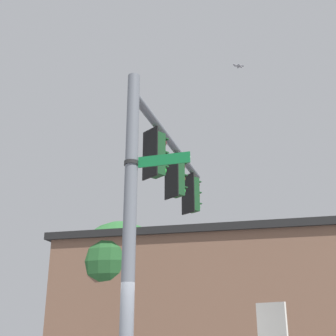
{
  "coord_description": "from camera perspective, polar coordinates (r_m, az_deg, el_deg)",
  "views": [
    {
      "loc": [
        6.85,
        -4.86,
        1.68
      ],
      "look_at": [
        -1.33,
        2.09,
        5.57
      ],
      "focal_mm": 48.04,
      "sensor_mm": 36.0,
      "label": 1
    }
  ],
  "objects": [
    {
      "name": "signal_pole",
      "position": [
        8.58,
        -4.93,
        -8.23
      ],
      "size": [
        0.26,
        0.26,
        6.81
      ],
      "primitive_type": "cylinder",
      "color": "slate",
      "rests_on": "ground"
    },
    {
      "name": "mast_arm",
      "position": [
        12.04,
        0.51,
        3.02
      ],
      "size": [
        3.22,
        4.89,
        0.2
      ],
      "primitive_type": "cylinder",
      "rotation": [
        0.0,
        1.57,
        2.14
      ],
      "color": "slate"
    },
    {
      "name": "traffic_light_nearest_pole",
      "position": [
        10.57,
        -1.47,
        1.69
      ],
      "size": [
        0.54,
        0.49,
        1.31
      ],
      "color": "black"
    },
    {
      "name": "traffic_light_mid_inner",
      "position": [
        12.12,
        1.13,
        -1.18
      ],
      "size": [
        0.54,
        0.49,
        1.31
      ],
      "color": "black"
    },
    {
      "name": "traffic_light_mid_outer",
      "position": [
        13.71,
        3.13,
        -3.39
      ],
      "size": [
        0.54,
        0.49,
        1.31
      ],
      "color": "black"
    },
    {
      "name": "street_name_sign",
      "position": [
        8.85,
        -2.58,
        0.82
      ],
      "size": [
        1.17,
        0.82,
        0.22
      ],
      "color": "#147238"
    },
    {
      "name": "bird_flying",
      "position": [
        12.97,
        8.91,
        12.67
      ],
      "size": [
        0.23,
        0.27,
        0.1
      ],
      "color": "gray"
    },
    {
      "name": "storefront_building",
      "position": [
        20.74,
        7.17,
        -16.72
      ],
      "size": [
        15.71,
        14.21,
        5.53
      ],
      "color": "brown",
      "rests_on": "ground"
    },
    {
      "name": "tree_by_storefront",
      "position": [
        19.99,
        -6.19,
        -12.36
      ],
      "size": [
        3.89,
        3.89,
        6.23
      ],
      "color": "#4C3823",
      "rests_on": "ground"
    }
  ]
}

